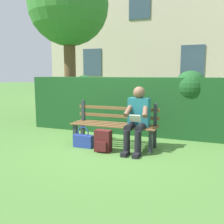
% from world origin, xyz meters
% --- Properties ---
extents(ground, '(60.00, 60.00, 0.00)m').
position_xyz_m(ground, '(0.00, 0.00, 0.00)').
color(ground, '#477533').
extents(park_bench, '(1.68, 0.47, 0.84)m').
position_xyz_m(park_bench, '(0.00, -0.06, 0.41)').
color(park_bench, '#2D3338').
rests_on(park_bench, ground).
extents(person_seated, '(0.44, 0.73, 1.16)m').
position_xyz_m(person_seated, '(-0.49, 0.10, 0.61)').
color(person_seated, '#1E6672').
rests_on(person_seated, ground).
extents(hedge_backdrop, '(4.78, 0.84, 1.45)m').
position_xyz_m(hedge_backdrop, '(0.10, -1.29, 0.70)').
color(hedge_backdrop, '#19471E').
rests_on(hedge_backdrop, ground).
extents(tree, '(2.49, 2.37, 4.58)m').
position_xyz_m(tree, '(2.43, -2.42, 3.32)').
color(tree, brown).
rests_on(tree, ground).
extents(building_facade, '(8.68, 2.79, 6.80)m').
position_xyz_m(building_facade, '(1.17, -7.46, 3.40)').
color(building_facade, '#BCAD93').
rests_on(building_facade, ground).
extents(backpack, '(0.29, 0.24, 0.39)m').
position_xyz_m(backpack, '(0.05, 0.41, 0.19)').
color(backpack, '#4C1919').
rests_on(backpack, ground).
extents(handbag, '(0.38, 0.13, 0.40)m').
position_xyz_m(handbag, '(0.51, 0.30, 0.13)').
color(handbag, navy).
rests_on(handbag, ground).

